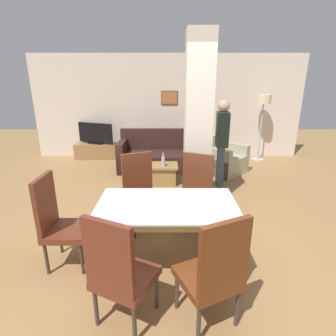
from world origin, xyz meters
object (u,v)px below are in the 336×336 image
Objects in this scene: dining_chair_near_right at (215,271)px; standing_person at (223,138)px; dining_table at (168,217)px; sofa at (158,156)px; dining_chair_far_right at (195,191)px; dining_chair_near_left at (120,271)px; dining_chair_head_left at (59,220)px; tv_screen at (96,134)px; floor_lamp at (264,105)px; bottle at (164,161)px; dining_chair_far_left at (141,190)px; tv_stand at (98,151)px; coffee_table at (162,174)px; armchair at (222,160)px.

standing_person is (0.66, 3.22, 0.42)m from dining_chair_near_right.
dining_table is 3.50m from sofa.
standing_person is (0.66, 1.59, 0.42)m from dining_chair_far_right.
dining_chair_near_left and dining_chair_head_left have the same top height.
dining_table is at bearing 90.00° from dining_chair_head_left.
tv_screen is 0.58× the size of floor_lamp.
bottle is at bearing 155.10° from dining_chair_head_left.
tv_stand is at bearing -90.30° from dining_chair_far_left.
dining_chair_head_left is at bearing 141.78° from standing_person.
sofa reaches higher than coffee_table.
tv_stand is at bearing 178.28° from floor_lamp.
tv_screen is at bearing 133.69° from coffee_table.
dining_chair_far_left is 1.70m from coffee_table.
tv_stand is at bearing 133.69° from coffee_table.
dining_table is 0.94m from dining_chair_far_left.
dining_chair_far_right is 4.27m from tv_stand.
armchair reaches higher than bottle.
floor_lamp is at bearing -95.68° from dining_chair_far_right.
dining_chair_near_right reaches higher than tv_screen.
coffee_table is at bearing -145.75° from floor_lamp.
dining_chair_far_left is at bearing -98.50° from coffee_table.
armchair is (0.86, 2.43, -0.26)m from dining_chair_far_right.
dining_chair_head_left is 2.65m from bottle.
dining_chair_near_right is at bearing -112.02° from floor_lamp.
armchair is at bearing 28.39° from coffee_table.
floor_lamp reaches higher than dining_chair_near_left.
sofa is 6.48× the size of bottle.
dining_chair_near_left is 0.60× the size of sofa.
dining_chair_near_right reaches higher than coffee_table.
dining_chair_head_left is at bearing 127.54° from dining_chair_near_right.
standing_person reaches higher than dining_chair_far_right.
dining_chair_head_left reaches higher than sofa.
armchair is at bearing -8.46° from standing_person.
coffee_table is (0.25, 3.32, -0.34)m from dining_chair_near_left.
dining_chair_head_left is at bearing 8.31° from armchair.
dining_chair_near_right is 4.17m from armchair.
tv_screen is 0.58× the size of standing_person.
floor_lamp reaches higher than dining_chair_far_right.
dining_chair_far_right reaches higher than sofa.
sofa is at bearing -28.44° from tv_stand.
dining_chair_far_right is at bearing -57.02° from tv_stand.
floor_lamp reaches higher than dining_chair_far_left.
standing_person is (2.24, 2.40, 0.42)m from dining_chair_head_left.
tv_stand is 1.16× the size of tv_screen.
tv_stand is (-3.18, 1.13, -0.08)m from armchair.
dining_chair_head_left and dining_chair_near_right have the same top height.
dining_chair_head_left is at bearing -112.98° from coffee_table.
coffee_table is 0.70× the size of tv_screen.
standing_person is (-1.39, -1.85, -0.46)m from floor_lamp.
coffee_table is at bearing -46.31° from tv_stand.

